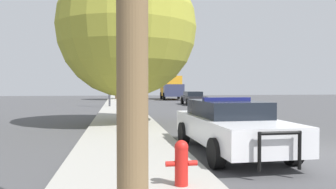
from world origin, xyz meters
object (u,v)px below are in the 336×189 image
car_background_oncoming (193,98)px  box_truck (171,87)px  tree_sidewalk_near (127,28)px  traffic_cone (126,185)px  traffic_light (129,61)px  police_car (229,125)px  fire_hydrant (181,161)px  tree_sidewalk_far (117,67)px

car_background_oncoming → box_truck: (-0.06, 12.70, 1.00)m
tree_sidewalk_near → traffic_cone: bearing=-91.9°
car_background_oncoming → traffic_light: bearing=28.6°
police_car → traffic_cone: (-2.90, -3.71, -0.41)m
fire_hydrant → car_background_oncoming: 26.33m
box_truck → tree_sidewalk_near: 29.49m
fire_hydrant → box_truck: size_ratio=0.11×
police_car → traffic_light: size_ratio=0.97×
police_car → fire_hydrant: bearing=56.5°
traffic_light → tree_sidewalk_far: 15.28m
traffic_light → car_background_oncoming: bearing=27.6°
traffic_light → tree_sidewalk_far: (-1.01, 15.24, 0.42)m
police_car → tree_sidewalk_near: bearing=-70.4°
traffic_light → box_truck: bearing=68.6°
fire_hydrant → police_car: bearing=58.1°
car_background_oncoming → box_truck: bearing=-88.7°
fire_hydrant → tree_sidewalk_far: 37.71m
fire_hydrant → tree_sidewalk_far: tree_sidewalk_far is taller
police_car → tree_sidewalk_near: 7.98m
fire_hydrant → traffic_cone: bearing=-148.7°
tree_sidewalk_far → fire_hydrant: bearing=-88.3°
fire_hydrant → box_truck: 38.79m
tree_sidewalk_near → traffic_cone: (-0.34, -10.29, -4.11)m
tree_sidewalk_far → police_car: bearing=-84.9°
police_car → traffic_light: traffic_light is taller
car_background_oncoming → traffic_cone: (-7.19, -26.16, -0.34)m
car_background_oncoming → box_truck: 12.74m
traffic_light → tree_sidewalk_near: 12.57m
traffic_light → tree_sidewalk_near: tree_sidewalk_near is taller
police_car → tree_sidewalk_near: tree_sidewalk_near is taller
fire_hydrant → traffic_light: 22.52m
traffic_cone → tree_sidewalk_far: bearing=90.3°
tree_sidewalk_far → traffic_cone: tree_sidewalk_far is taller
fire_hydrant → traffic_cone: size_ratio=1.70×
fire_hydrant → traffic_cone: (-0.95, -0.58, -0.18)m
police_car → box_truck: size_ratio=0.75×
car_background_oncoming → tree_sidewalk_near: (-6.85, -15.87, 3.77)m
police_car → tree_sidewalk_far: bearing=-86.5°
box_truck → traffic_cone: box_truck is taller
fire_hydrant → tree_sidewalk_far: bearing=91.7°
police_car → car_background_oncoming: bearing=-102.4°
police_car → traffic_light: 19.50m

